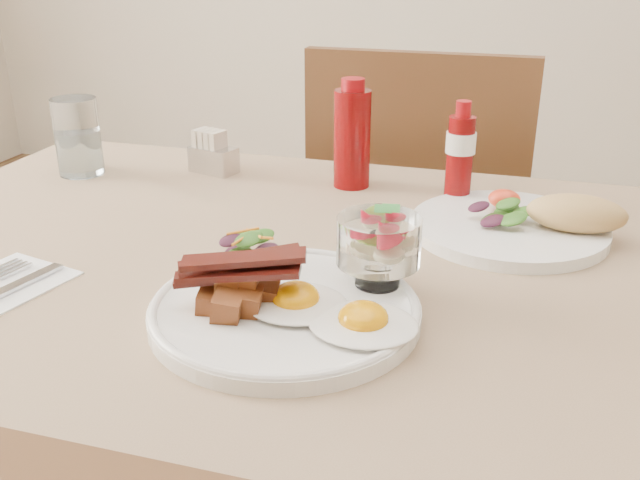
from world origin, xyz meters
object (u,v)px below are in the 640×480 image
water_glass (78,141)px  fruit_cup (379,241)px  sugar_caddy (212,155)px  second_plate (525,222)px  table (338,339)px  chair_far (419,240)px  hot_sauce_bottle (460,155)px  ketchup_bottle (352,137)px  main_plate (285,311)px

water_glass → fruit_cup: bearing=-27.6°
sugar_caddy → fruit_cup: bearing=-29.2°
second_plate → sugar_caddy: bearing=164.9°
table → sugar_caddy: sugar_caddy is taller
chair_far → hot_sauce_bottle: chair_far is taller
fruit_cup → ketchup_bottle: bearing=108.3°
main_plate → fruit_cup: (0.08, 0.07, 0.06)m
chair_far → table: bearing=-90.0°
second_plate → hot_sauce_bottle: hot_sauce_bottle is taller
table → chair_far: 0.68m
ketchup_bottle → sugar_caddy: size_ratio=1.96×
water_glass → chair_far: bearing=38.8°
chair_far → ketchup_bottle: chair_far is taller
ketchup_bottle → hot_sauce_bottle: bearing=-10.6°
ketchup_bottle → sugar_caddy: 0.25m
ketchup_bottle → fruit_cup: bearing=-71.7°
hot_sauce_bottle → second_plate: bearing=-45.4°
main_plate → second_plate: bearing=52.7°
second_plate → water_glass: water_glass is taller
second_plate → hot_sauce_bottle: (-0.10, 0.10, 0.06)m
main_plate → fruit_cup: bearing=42.1°
chair_far → main_plate: 0.82m
ketchup_bottle → sugar_caddy: bearing=179.0°
table → chair_far: (0.00, 0.66, -0.14)m
main_plate → second_plate: 0.38m
table → chair_far: chair_far is taller
ketchup_bottle → hot_sauce_bottle: ketchup_bottle is taller
main_plate → water_glass: (-0.49, 0.37, 0.05)m
chair_far → water_glass: 0.71m
table → ketchup_bottle: 0.37m
fruit_cup → second_plate: 0.28m
fruit_cup → second_plate: size_ratio=0.33×
chair_far → water_glass: chair_far is taller
chair_far → second_plate: chair_far is taller
second_plate → ketchup_bottle: 0.31m
main_plate → ketchup_bottle: bearing=95.0°
table → water_glass: size_ratio=10.59×
chair_far → ketchup_bottle: bearing=-100.6°
ketchup_bottle → water_glass: size_ratio=1.35×
chair_far → ketchup_bottle: size_ratio=5.50×
fruit_cup → second_plate: fruit_cup is taller
fruit_cup → main_plate: bearing=-137.9°
sugar_caddy → hot_sauce_bottle: bearing=11.3°
fruit_cup → ketchup_bottle: ketchup_bottle is taller
main_plate → sugar_caddy: sugar_caddy is taller
second_plate → water_glass: (-0.72, 0.07, 0.04)m
fruit_cup → second_plate: (0.15, 0.23, -0.05)m
sugar_caddy → water_glass: (-0.21, -0.07, 0.03)m
fruit_cup → hot_sauce_bottle: bearing=81.5°
table → second_plate: bearing=42.2°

